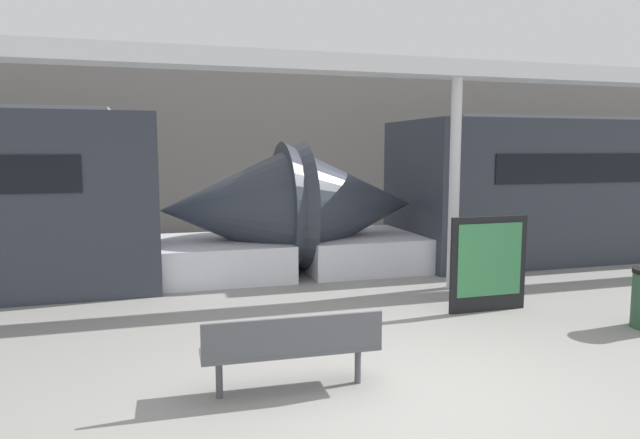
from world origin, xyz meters
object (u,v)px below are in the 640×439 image
(poster_board, at_px, (489,264))
(support_column_near, at_px, (454,185))
(bench_near, at_px, (292,345))
(train_left, at_px, (640,189))

(poster_board, xyz_separation_m, support_column_near, (0.22, 1.47, 1.11))
(poster_board, bearing_deg, bench_near, -150.07)
(bench_near, relative_size, support_column_near, 0.50)
(poster_board, distance_m, support_column_near, 1.85)
(bench_near, xyz_separation_m, poster_board, (3.59, 2.06, 0.24))
(poster_board, relative_size, support_column_near, 0.40)
(train_left, xyz_separation_m, bench_near, (-10.23, -5.80, -1.01))
(poster_board, bearing_deg, support_column_near, 81.68)
(bench_near, distance_m, support_column_near, 5.36)
(train_left, relative_size, bench_near, 9.75)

